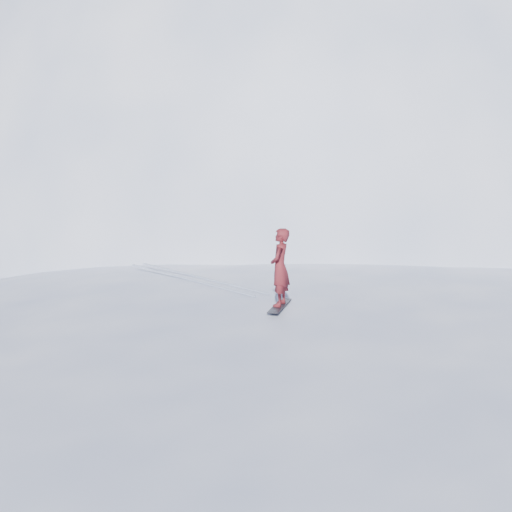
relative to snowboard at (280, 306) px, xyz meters
The scene contains 8 objects.
ground 2.85m from the snowboard, 34.26° to the right, with size 400.00×400.00×0.00m, color white.
near_ridge 3.94m from the snowboard, 43.44° to the left, with size 36.00×28.00×4.80m, color white.
summit_peak 34.34m from the snowboard, 47.22° to the left, with size 60.00×56.00×56.00m, color white.
peak_shoulder 22.34m from the snowboard, 59.53° to the left, with size 28.00×24.00×18.00m, color white.
wind_bumps 2.81m from the snowboard, 60.84° to the left, with size 16.00×14.40×1.00m.
snowboard is the anchor object (origin of this frame).
snowboarder 0.96m from the snowboard, ahead, with size 0.69×0.45×1.89m, color maroon.
board_tracks 4.11m from the snowboard, 92.08° to the left, with size 1.36×5.95×0.04m.
Camera 1 is at (-9.51, -9.79, 6.01)m, focal length 40.00 mm.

